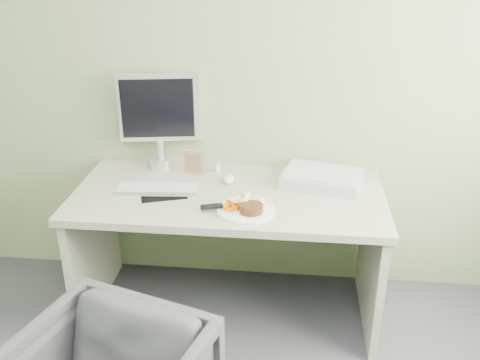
# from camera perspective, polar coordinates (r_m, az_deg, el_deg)

# --- Properties ---
(wall_back) EXTENTS (3.50, 0.00, 3.50)m
(wall_back) POSITION_cam_1_polar(r_m,az_deg,el_deg) (2.90, -0.43, 12.98)
(wall_back) COLOR gray
(wall_back) RESTS_ON floor
(desk) EXTENTS (1.60, 0.75, 0.73)m
(desk) POSITION_cam_1_polar(r_m,az_deg,el_deg) (2.83, -1.22, -4.72)
(desk) COLOR beige
(desk) RESTS_ON floor
(plate) EXTENTS (0.28, 0.28, 0.01)m
(plate) POSITION_cam_1_polar(r_m,az_deg,el_deg) (2.56, 0.63, -3.24)
(plate) COLOR white
(plate) RESTS_ON desk
(steak) EXTENTS (0.14, 0.14, 0.04)m
(steak) POSITION_cam_1_polar(r_m,az_deg,el_deg) (2.53, 1.21, -3.04)
(steak) COLOR black
(steak) RESTS_ON plate
(potato_pile) EXTENTS (0.12, 0.09, 0.06)m
(potato_pile) POSITION_cam_1_polar(r_m,az_deg,el_deg) (2.59, 1.57, -2.02)
(potato_pile) COLOR tan
(potato_pile) RESTS_ON plate
(carrot_heap) EXTENTS (0.09, 0.08, 0.05)m
(carrot_heap) POSITION_cam_1_polar(r_m,az_deg,el_deg) (2.54, -0.66, -2.67)
(carrot_heap) COLOR #F05F05
(carrot_heap) RESTS_ON plate
(steak_knife) EXTENTS (0.27, 0.11, 0.02)m
(steak_knife) POSITION_cam_1_polar(r_m,az_deg,el_deg) (2.56, -2.05, -2.77)
(steak_knife) COLOR silver
(steak_knife) RESTS_ON plate
(mousepad) EXTENTS (0.28, 0.27, 0.00)m
(mousepad) POSITION_cam_1_polar(r_m,az_deg,el_deg) (2.78, -8.21, -1.29)
(mousepad) COLOR black
(mousepad) RESTS_ON desk
(keyboard) EXTENTS (0.42, 0.15, 0.02)m
(keyboard) POSITION_cam_1_polar(r_m,az_deg,el_deg) (2.79, -8.78, -0.92)
(keyboard) COLOR white
(keyboard) RESTS_ON desk
(computer_mouse) EXTENTS (0.07, 0.12, 0.04)m
(computer_mouse) POSITION_cam_1_polar(r_m,az_deg,el_deg) (2.86, -1.21, 0.13)
(computer_mouse) COLOR white
(computer_mouse) RESTS_ON desk
(photo_frame) EXTENTS (0.11, 0.02, 0.14)m
(photo_frame) POSITION_cam_1_polar(r_m,az_deg,el_deg) (2.95, -4.96, 1.88)
(photo_frame) COLOR #A7804E
(photo_frame) RESTS_ON desk
(eyedrop_bottle) EXTENTS (0.03, 0.03, 0.07)m
(eyedrop_bottle) POSITION_cam_1_polar(r_m,az_deg,el_deg) (2.98, -2.42, 1.45)
(eyedrop_bottle) COLOR white
(eyedrop_bottle) RESTS_ON desk
(scanner) EXTENTS (0.46, 0.36, 0.06)m
(scanner) POSITION_cam_1_polar(r_m,az_deg,el_deg) (2.86, 8.76, 0.10)
(scanner) COLOR silver
(scanner) RESTS_ON desk
(monitor) EXTENTS (0.45, 0.15, 0.53)m
(monitor) POSITION_cam_1_polar(r_m,az_deg,el_deg) (3.00, -8.59, 6.80)
(monitor) COLOR silver
(monitor) RESTS_ON desk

